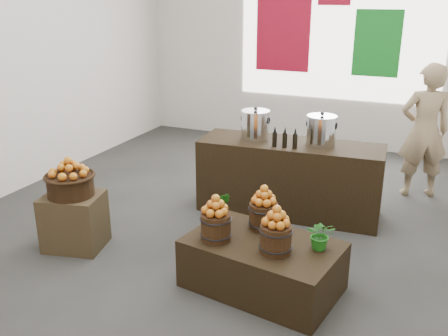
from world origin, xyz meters
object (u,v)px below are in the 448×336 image
at_px(stock_pot_left, 255,126).
at_px(display_table, 262,265).
at_px(wicker_basket, 71,186).
at_px(counter, 289,178).
at_px(shopper, 424,131).
at_px(stock_pot_center, 321,132).
at_px(crate, 74,221).

bearing_deg(stock_pot_left, display_table, -67.22).
bearing_deg(display_table, wicker_basket, -169.40).
distance_m(wicker_basket, stock_pot_left, 2.12).
bearing_deg(display_table, counter, 108.11).
xyz_separation_m(wicker_basket, shopper, (3.06, 2.84, 0.17)).
bearing_deg(counter, wicker_basket, -139.75).
relative_size(stock_pot_center, shopper, 0.19).
bearing_deg(shopper, crate, 22.08).
xyz_separation_m(counter, shopper, (1.34, 1.16, 0.41)).
distance_m(wicker_basket, counter, 2.41).
bearing_deg(stock_pot_left, stock_pot_center, 4.16).
relative_size(wicker_basket, display_table, 0.35).
distance_m(crate, stock_pot_center, 2.75).
relative_size(crate, counter, 0.27).
bearing_deg(wicker_basket, crate, 0.00).
xyz_separation_m(wicker_basket, display_table, (1.97, 0.05, -0.44)).
xyz_separation_m(crate, stock_pot_center, (2.04, 1.70, 0.72)).
distance_m(crate, stock_pot_left, 2.22).
height_order(display_table, stock_pot_left, stock_pot_left).
bearing_deg(shopper, stock_pot_left, 13.23).
height_order(stock_pot_left, stock_pot_center, same).
bearing_deg(crate, shopper, 42.88).
bearing_deg(display_table, stock_pot_left, 122.05).
height_order(crate, stock_pot_center, stock_pot_center).
relative_size(crate, wicker_basket, 1.25).
relative_size(crate, display_table, 0.44).
bearing_deg(crate, stock_pot_left, 51.85).
xyz_separation_m(wicker_basket, counter, (1.71, 1.68, -0.24)).
relative_size(crate, stock_pot_left, 1.76).
relative_size(display_table, stock_pot_center, 4.01).
xyz_separation_m(crate, display_table, (1.97, 0.05, -0.06)).
bearing_deg(wicker_basket, stock_pot_left, 51.85).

